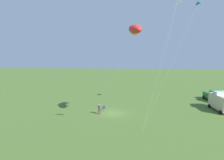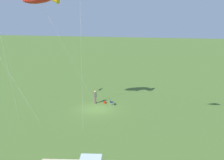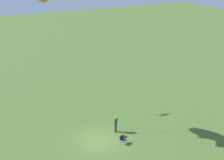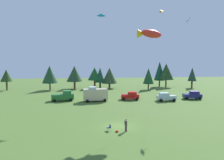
{
  "view_description": "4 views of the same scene",
  "coord_description": "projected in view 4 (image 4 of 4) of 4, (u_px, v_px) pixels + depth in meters",
  "views": [
    {
      "loc": [
        35.68,
        2.31,
        11.02
      ],
      "look_at": [
        -1.56,
        -0.29,
        5.48
      ],
      "focal_mm": 35.0,
      "sensor_mm": 36.0,
      "label": 1
    },
    {
      "loc": [
        -7.55,
        36.21,
        13.16
      ],
      "look_at": [
        -1.96,
        0.19,
        3.9
      ],
      "focal_mm": 50.0,
      "sensor_mm": 36.0,
      "label": 2
    },
    {
      "loc": [
        -23.33,
        11.39,
        16.15
      ],
      "look_at": [
        -1.7,
        -0.54,
        6.73
      ],
      "focal_mm": 50.0,
      "sensor_mm": 36.0,
      "label": 3
    },
    {
      "loc": [
        -4.13,
        -30.14,
        9.62
      ],
      "look_at": [
        -1.03,
        -0.52,
        6.73
      ],
      "focal_mm": 35.0,
      "sensor_mm": 36.0,
      "label": 4
    }
  ],
  "objects": [
    {
      "name": "backpack_on_grass",
      "position": [
        117.0,
        131.0,
        28.68
      ],
      "size": [
        0.38,
        0.32,
        0.22
      ],
      "primitive_type": "cube",
      "rotation": [
        0.0,
        0.0,
        2.76
      ],
      "color": "#AB1707",
      "rests_on": "ground"
    },
    {
      "name": "kite_delta_teal",
      "position": [
        101.0,
        15.0,
        42.61
      ],
      "size": [
        2.63,
        7.83,
        18.57
      ],
      "color": "teal",
      "rests_on": "ground"
    },
    {
      "name": "van_camper_beige",
      "position": [
        95.0,
        94.0,
        49.45
      ],
      "size": [
        5.61,
        3.08,
        3.34
      ],
      "rotation": [
        0.0,
        0.0,
        3.25
      ],
      "color": "#CAB894",
      "rests_on": "ground"
    },
    {
      "name": "kite_large_fish",
      "position": [
        149.0,
        34.0,
        33.7
      ],
      "size": [
        6.68,
        6.88,
        14.31
      ],
      "color": "red",
      "rests_on": "ground"
    },
    {
      "name": "treeline_distant",
      "position": [
        111.0,
        74.0,
        70.84
      ],
      "size": [
        62.44,
        10.43,
        8.71
      ],
      "color": "#503A29",
      "rests_on": "ground"
    },
    {
      "name": "ground_plane",
      "position": [
        119.0,
        126.0,
        31.19
      ],
      "size": [
        160.0,
        160.0,
        0.0
      ],
      "primitive_type": "plane",
      "color": "#476629"
    },
    {
      "name": "car_navy_hatch",
      "position": [
        193.0,
        95.0,
        52.27
      ],
      "size": [
        4.38,
        2.61,
        1.89
      ],
      "rotation": [
        0.0,
        0.0,
        -0.12
      ],
      "color": "navy",
      "rests_on": "ground"
    },
    {
      "name": "truck_green_flatbed",
      "position": [
        63.0,
        96.0,
        50.14
      ],
      "size": [
        5.24,
        2.99,
        2.34
      ],
      "rotation": [
        0.0,
        0.0,
        0.15
      ],
      "color": "#246A2B",
      "rests_on": "ground"
    },
    {
      "name": "kite_diamond_blue",
      "position": [
        186.0,
        24.0,
        38.24
      ],
      "size": [
        8.14,
        2.81,
        16.76
      ],
      "color": "blue",
      "rests_on": "ground"
    },
    {
      "name": "car_silver_compact",
      "position": [
        166.0,
        97.0,
        49.93
      ],
      "size": [
        4.25,
        2.3,
        1.89
      ],
      "rotation": [
        0.0,
        0.0,
        3.11
      ],
      "color": "#AEC1C5",
      "rests_on": "ground"
    },
    {
      "name": "folding_chair",
      "position": [
        109.0,
        127.0,
        29.24
      ],
      "size": [
        0.58,
        0.58,
        0.82
      ],
      "rotation": [
        0.0,
        0.0,
        3.39
      ],
      "color": "navy",
      "rests_on": "ground"
    },
    {
      "name": "person_kite_flyer",
      "position": [
        126.0,
        124.0,
        28.94
      ],
      "size": [
        0.46,
        0.56,
        1.74
      ],
      "rotation": [
        0.0,
        0.0,
        3.62
      ],
      "color": "#5A3247",
      "rests_on": "ground"
    },
    {
      "name": "car_red_sedan",
      "position": [
        131.0,
        96.0,
        51.45
      ],
      "size": [
        4.42,
        2.72,
        1.89
      ],
      "rotation": [
        0.0,
        0.0,
        -0.15
      ],
      "color": "red",
      "rests_on": "ground"
    },
    {
      "name": "kite_delta_orange",
      "position": [
        161.0,
        12.0,
        38.69
      ],
      "size": [
        0.95,
        4.77,
        18.35
      ],
      "color": "orange",
      "rests_on": "ground"
    }
  ]
}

